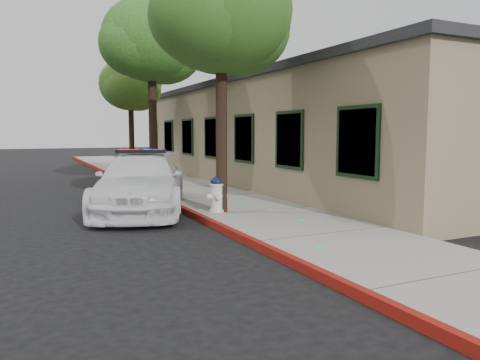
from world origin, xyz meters
name	(u,v)px	position (x,y,z in m)	size (l,w,h in m)	color
ground	(254,249)	(0.00, 0.00, 0.00)	(120.00, 120.00, 0.00)	black
sidewalk	(256,214)	(1.60, 3.00, 0.07)	(3.20, 60.00, 0.15)	gray
red_curb	(201,218)	(0.06, 3.00, 0.08)	(0.14, 60.00, 0.16)	maroon
clapboard_building	(299,133)	(6.69, 9.00, 2.13)	(7.30, 20.89, 4.24)	#856F57
police_car	(142,183)	(-0.90, 5.00, 0.80)	(3.93, 5.91, 1.71)	silver
fire_hydrant	(217,194)	(0.61, 3.27, 0.61)	(0.53, 0.46, 0.92)	silver
street_tree_near	(222,18)	(0.76, 3.27, 4.96)	(3.78, 3.52, 6.45)	black
street_tree_mid	(152,44)	(0.72, 9.80, 5.43)	(3.95, 3.67, 7.00)	black
street_tree_far	(131,87)	(0.99, 14.59, 4.29)	(2.98, 2.98, 5.50)	black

